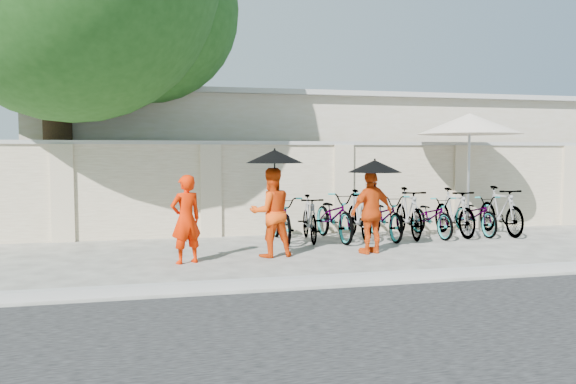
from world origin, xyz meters
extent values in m
plane|color=#B6B3A7|center=(0.00, 0.00, 0.00)|extent=(80.00, 80.00, 0.00)
cube|color=#A5A5A1|center=(0.00, -1.70, 0.06)|extent=(40.00, 0.16, 0.12)
cube|color=beige|center=(1.00, 3.20, 1.00)|extent=(20.00, 0.30, 2.00)
cube|color=beige|center=(2.00, 7.00, 1.60)|extent=(14.00, 6.00, 3.20)
cylinder|color=#3D2A16|center=(-4.20, 3.90, 2.20)|extent=(0.60, 0.60, 4.40)
sphere|color=#2A5E20|center=(-5.10, 3.90, 4.70)|extent=(3.80, 3.80, 3.80)
sphere|color=#2A5E20|center=(-2.30, 3.60, 4.90)|extent=(4.00, 4.00, 4.00)
imported|color=red|center=(-1.67, 0.23, 0.73)|extent=(0.63, 0.53, 1.46)
imported|color=#F0460B|center=(-0.19, 0.50, 0.78)|extent=(0.83, 0.69, 1.56)
cylinder|color=black|center=(-0.14, 0.42, 1.32)|extent=(0.02, 0.02, 0.88)
cone|color=black|center=(-0.14, 0.42, 1.76)|extent=(1.00, 1.00, 0.23)
imported|color=#E0450D|center=(1.64, 0.40, 0.75)|extent=(0.95, 0.60, 1.50)
cylinder|color=black|center=(1.66, 0.32, 1.22)|extent=(0.02, 0.02, 0.73)
cone|color=black|center=(1.66, 0.32, 1.58)|extent=(0.96, 0.96, 0.22)
cylinder|color=#A5A5A1|center=(4.61, 2.13, 0.05)|extent=(0.51, 0.51, 0.10)
cylinder|color=#B1B1B1|center=(4.61, 2.13, 1.21)|extent=(0.06, 0.06, 2.42)
cone|color=beige|center=(4.61, 2.13, 2.46)|extent=(2.67, 2.67, 0.46)
imported|color=#B1B1B1|center=(0.36, 2.09, 0.48)|extent=(0.68, 1.83, 0.95)
imported|color=#B1B1B1|center=(0.91, 1.95, 0.48)|extent=(0.61, 1.63, 0.96)
imported|color=#B1B1B1|center=(1.46, 2.00, 0.52)|extent=(0.82, 2.01, 1.03)
imported|color=#B1B1B1|center=(2.01, 2.03, 0.52)|extent=(0.62, 1.76, 1.04)
imported|color=#B1B1B1|center=(2.56, 1.94, 0.48)|extent=(0.65, 1.83, 0.96)
imported|color=#B1B1B1|center=(3.12, 1.99, 0.54)|extent=(0.74, 1.84, 1.08)
imported|color=#B1B1B1|center=(3.67, 2.00, 0.45)|extent=(0.68, 1.73, 0.89)
imported|color=#B1B1B1|center=(4.22, 2.02, 0.52)|extent=(0.50, 1.75, 1.05)
imported|color=#B1B1B1|center=(4.77, 2.06, 0.45)|extent=(0.61, 1.71, 0.89)
imported|color=#B1B1B1|center=(5.32, 1.96, 0.54)|extent=(0.60, 1.81, 1.07)
camera|label=1|loc=(-2.12, -9.07, 1.82)|focal=35.00mm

